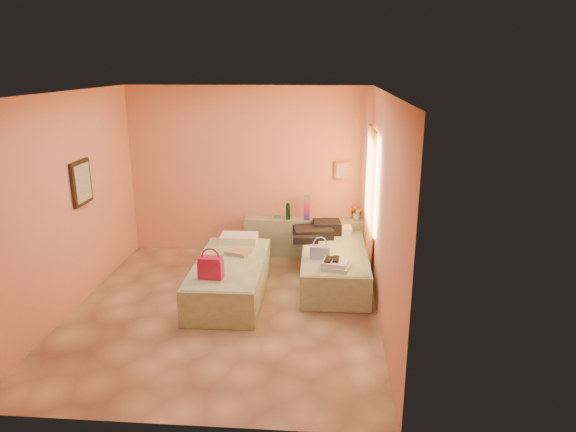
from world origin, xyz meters
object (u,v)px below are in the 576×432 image
at_px(headboard_ledge, 306,237).
at_px(magenta_handbag, 211,267).
at_px(water_bottle, 288,211).
at_px(green_book, 327,219).
at_px(bed_left, 230,278).
at_px(flower_vase, 356,211).
at_px(bed_right, 334,266).
at_px(blue_handbag, 320,252).
at_px(towel_stack, 337,265).

bearing_deg(headboard_ledge, magenta_handbag, -116.98).
xyz_separation_m(water_bottle, green_book, (0.64, 0.01, -0.12)).
height_order(bed_left, flower_vase, flower_vase).
height_order(bed_left, bed_right, same).
bearing_deg(blue_handbag, towel_stack, -56.75).
distance_m(flower_vase, blue_handbag, 1.58).
height_order(water_bottle, blue_handbag, water_bottle).
relative_size(bed_left, green_book, 12.13).
bearing_deg(magenta_handbag, water_bottle, 72.76).
relative_size(water_bottle, flower_vase, 1.06).
bearing_deg(towel_stack, green_book, 94.76).
relative_size(headboard_ledge, magenta_handbag, 6.67).
bearing_deg(water_bottle, towel_stack, -65.39).
bearing_deg(green_book, headboard_ledge, -169.68).
xyz_separation_m(water_bottle, flower_vase, (1.13, 0.12, -0.01)).
bearing_deg(green_book, flower_vase, 30.15).
relative_size(flower_vase, blue_handbag, 0.91).
xyz_separation_m(bed_right, towel_stack, (0.02, -0.72, 0.30)).
height_order(flower_vase, blue_handbag, flower_vase).
bearing_deg(bed_left, bed_right, 20.33).
relative_size(magenta_handbag, towel_stack, 0.88).
xyz_separation_m(headboard_ledge, bed_right, (0.46, -1.05, -0.08)).
distance_m(water_bottle, blue_handbag, 1.47).
bearing_deg(magenta_handbag, headboard_ledge, 66.78).
distance_m(bed_right, towel_stack, 0.78).
bearing_deg(water_bottle, magenta_handbag, -110.99).
distance_m(headboard_ledge, green_book, 0.48).
distance_m(bed_left, towel_stack, 1.51).
bearing_deg(bed_left, water_bottle, 65.04).
bearing_deg(water_bottle, flower_vase, 5.96).
bearing_deg(towel_stack, magenta_handbag, -165.01).
relative_size(bed_left, flower_vase, 7.84).
height_order(bed_right, blue_handbag, blue_handbag).
xyz_separation_m(green_book, magenta_handbag, (-1.46, -2.15, -0.02)).
bearing_deg(green_book, water_bottle, -160.62).
relative_size(bed_right, flower_vase, 7.84).
height_order(headboard_ledge, magenta_handbag, magenta_handbag).
bearing_deg(green_book, bed_right, -64.84).
height_order(bed_left, magenta_handbag, magenta_handbag).
relative_size(blue_handbag, towel_stack, 0.80).
bearing_deg(headboard_ledge, green_book, -7.83).
height_order(water_bottle, flower_vase, water_bottle).
bearing_deg(flower_vase, headboard_ledge, -176.04).
relative_size(bed_right, magenta_handbag, 6.51).
bearing_deg(blue_handbag, flower_vase, 69.28).
bearing_deg(bed_left, headboard_ledge, 57.53).
xyz_separation_m(headboard_ledge, magenta_handbag, (-1.12, -2.20, 0.32)).
height_order(green_book, magenta_handbag, magenta_handbag).
distance_m(headboard_ledge, water_bottle, 0.55).
distance_m(bed_left, blue_handbag, 1.31).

